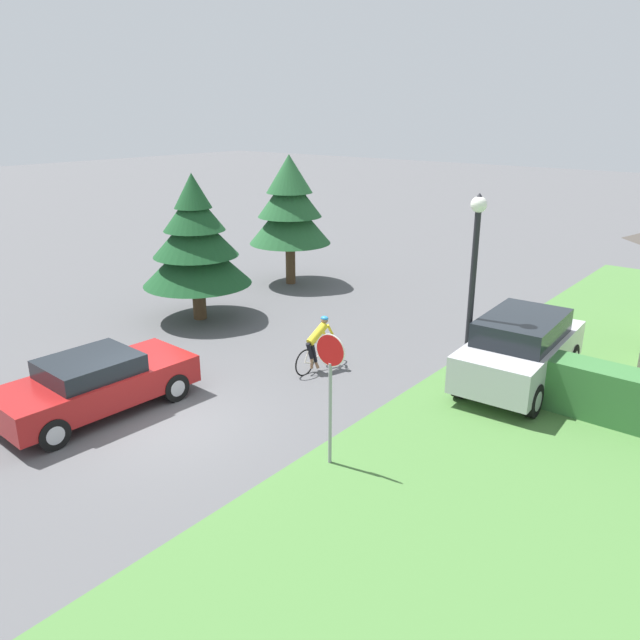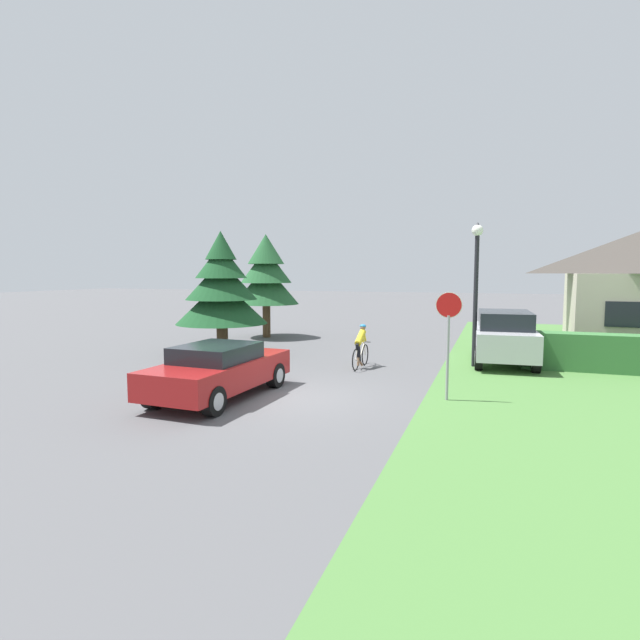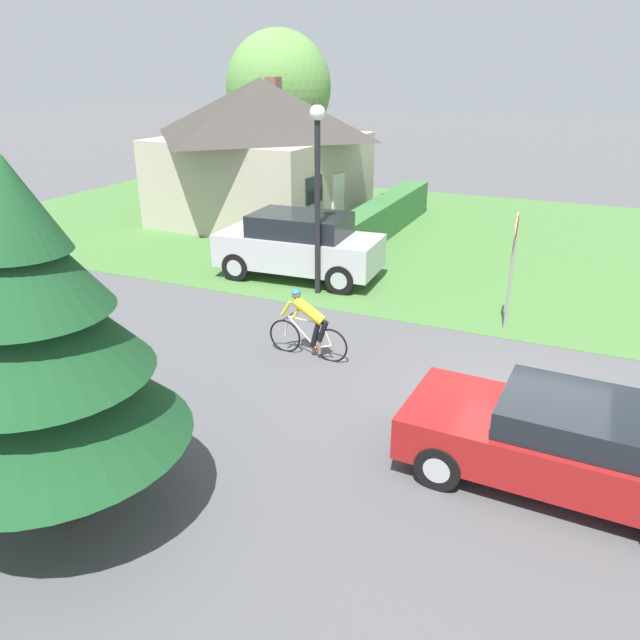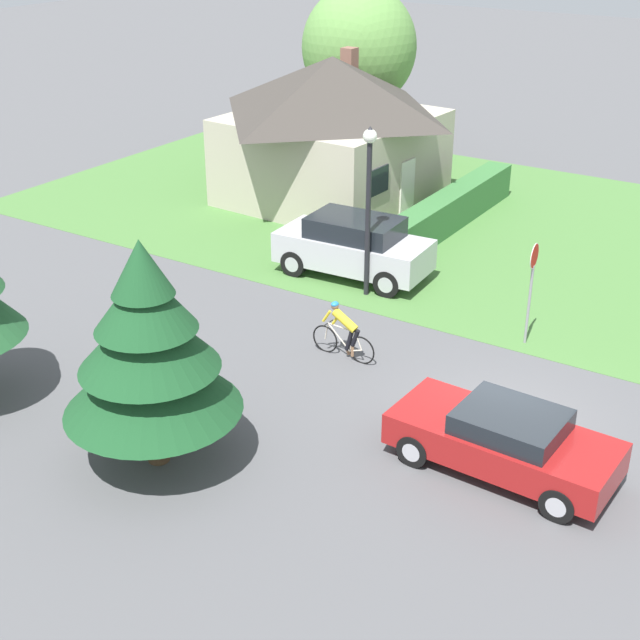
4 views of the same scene
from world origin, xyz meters
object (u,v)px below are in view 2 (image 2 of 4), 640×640
cyclist (361,347)px  conifer_tall_near (221,288)px  sedan_left_lane (219,370)px  stop_sign (448,326)px  parked_suv_right (504,337)px  conifer_tall_far (266,275)px  street_lamp (476,273)px

cyclist → conifer_tall_near: conifer_tall_near is taller
sedan_left_lane → stop_sign: (5.54, 1.62, 1.18)m
sedan_left_lane → parked_suv_right: size_ratio=0.98×
cyclist → stop_sign: bearing=-135.9°
sedan_left_lane → parked_suv_right: parked_suv_right is taller
sedan_left_lane → conifer_tall_near: 7.17m
conifer_tall_far → sedan_left_lane: bearing=-70.3°
cyclist → conifer_tall_near: size_ratio=0.38×
sedan_left_lane → stop_sign: 5.89m
cyclist → conifer_tall_far: 9.20m
stop_sign → sedan_left_lane: bearing=12.8°
sedan_left_lane → conifer_tall_far: size_ratio=0.90×
parked_suv_right → conifer_tall_far: conifer_tall_far is taller
cyclist → conifer_tall_far: bearing=48.3°
sedan_left_lane → conifer_tall_far: bearing=22.2°
conifer_tall_near → conifer_tall_far: 5.34m
stop_sign → street_lamp: street_lamp is taller
conifer_tall_near → cyclist: bearing=-8.5°
parked_suv_right → conifer_tall_far: 11.79m
cyclist → parked_suv_right: (4.57, 2.44, 0.25)m
sedan_left_lane → conifer_tall_near: (-3.43, 6.00, 1.88)m
sedan_left_lane → stop_sign: bearing=-71.1°
street_lamp → conifer_tall_near: 9.45m
stop_sign → street_lamp: 5.13m
stop_sign → street_lamp: (0.45, 4.94, 1.29)m
cyclist → sedan_left_lane: bearing=157.3°
stop_sign → street_lamp: size_ratio=0.56×
sedan_left_lane → parked_suv_right: bearing=-40.0°
sedan_left_lane → conifer_tall_near: conifer_tall_near is taller
parked_suv_right → stop_sign: 6.19m
street_lamp → stop_sign: bearing=-95.1°
sedan_left_lane → street_lamp: street_lamp is taller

